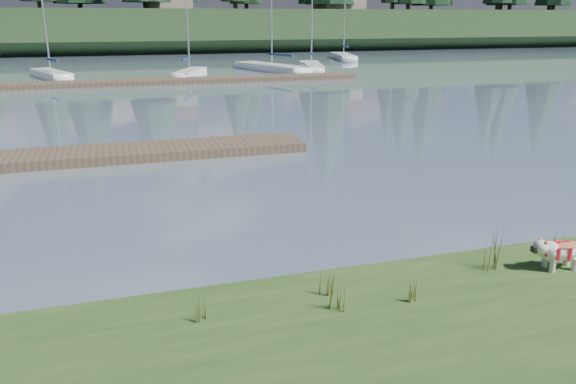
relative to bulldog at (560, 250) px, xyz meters
name	(u,v)px	position (x,y,z in m)	size (l,w,h in m)	color
ground	(144,84)	(-4.78, 32.60, -0.69)	(200.00, 200.00, 0.00)	gray
ridge	(123,31)	(-4.78, 75.60, 1.81)	(200.00, 20.00, 5.00)	black
bulldog	(560,250)	(0.00, 0.00, 0.00)	(0.91, 0.44, 0.54)	silver
dock_near	(53,158)	(-8.78, 11.60, -0.54)	(16.00, 2.00, 0.30)	#4C3D2C
dock_far	(174,81)	(-2.78, 32.60, -0.54)	(26.00, 2.20, 0.30)	#4C3D2C
sailboat_bg_1	(49,73)	(-11.28, 38.90, -0.36)	(3.72, 6.99, 10.50)	white
sailboat_bg_2	(192,72)	(-0.99, 36.63, -0.35)	(3.56, 6.12, 9.44)	white
sailboat_bg_3	(266,67)	(5.74, 39.99, -0.37)	(5.10, 9.58, 13.82)	white
sailboat_bg_4	(311,66)	(9.65, 39.74, -0.36)	(3.62, 8.18, 11.85)	white
sailboat_bg_5	(342,56)	(17.09, 50.62, -0.37)	(3.25, 8.27, 11.58)	white
weed_0	(337,291)	(-4.02, -0.18, -0.05)	(0.17, 0.14, 0.69)	#475B23
weed_1	(327,284)	(-3.99, 0.29, -0.16)	(0.17, 0.14, 0.41)	#475B23
weed_2	(492,252)	(-1.08, 0.31, -0.03)	(0.17, 0.14, 0.74)	#475B23
weed_3	(202,307)	(-5.89, 0.12, -0.14)	(0.17, 0.14, 0.46)	#475B23
weed_4	(411,289)	(-2.87, -0.24, -0.16)	(0.17, 0.14, 0.41)	#475B23
weed_5	(557,246)	(0.31, 0.38, -0.12)	(0.17, 0.14, 0.52)	#475B23
mud_lip	(265,297)	(-4.78, 1.00, -0.62)	(60.00, 0.50, 0.14)	#33281C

